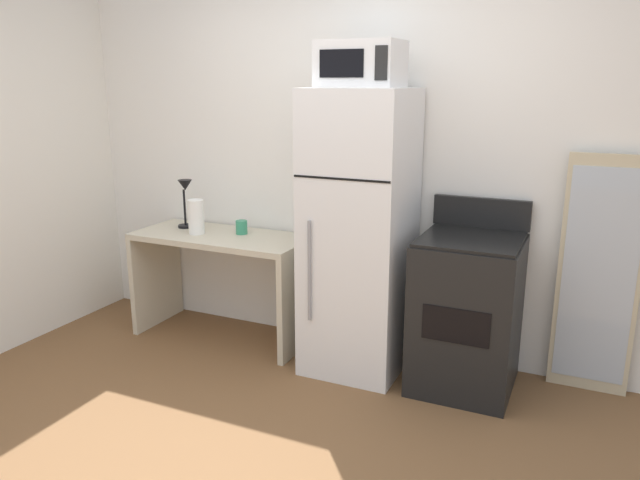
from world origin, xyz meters
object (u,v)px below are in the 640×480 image
(desk, at_px, (222,265))
(refrigerator, at_px, (359,234))
(leaning_mirror, at_px, (598,277))
(microwave, at_px, (361,64))
(desk_lamp, at_px, (185,195))
(oven_range, at_px, (467,312))
(coffee_mug, at_px, (242,227))
(paper_towel_roll, at_px, (196,217))

(desk, distance_m, refrigerator, 1.09)
(desk, relative_size, leaning_mirror, 0.88)
(desk, bearing_deg, microwave, -3.14)
(leaning_mirror, bearing_deg, microwave, -168.11)
(desk_lamp, bearing_deg, oven_range, -2.38)
(microwave, distance_m, oven_range, 1.56)
(coffee_mug, bearing_deg, paper_towel_roll, -156.80)
(paper_towel_roll, bearing_deg, oven_range, 0.70)
(desk_lamp, bearing_deg, microwave, -4.83)
(coffee_mug, bearing_deg, desk, -148.37)
(refrigerator, distance_m, microwave, 1.00)
(coffee_mug, height_order, refrigerator, refrigerator)
(refrigerator, relative_size, oven_range, 1.59)
(refrigerator, bearing_deg, desk, 178.03)
(desk, relative_size, oven_range, 1.12)
(desk, xyz_separation_m, desk_lamp, (-0.33, 0.06, 0.46))
(coffee_mug, bearing_deg, microwave, -8.17)
(refrigerator, xyz_separation_m, leaning_mirror, (1.36, 0.26, -0.17))
(coffee_mug, xyz_separation_m, oven_range, (1.59, -0.10, -0.33))
(microwave, relative_size, oven_range, 0.42)
(paper_towel_roll, xyz_separation_m, leaning_mirror, (2.56, 0.28, -0.17))
(paper_towel_roll, height_order, microwave, microwave)
(desk, height_order, oven_range, oven_range)
(desk, xyz_separation_m, coffee_mug, (0.12, 0.07, 0.27))
(oven_range, xyz_separation_m, leaning_mirror, (0.68, 0.26, 0.23))
(desk_lamp, bearing_deg, refrigerator, -3.95)
(desk, relative_size, paper_towel_roll, 5.12)
(desk, xyz_separation_m, refrigerator, (1.04, -0.04, 0.34))
(desk, height_order, coffee_mug, coffee_mug)
(desk_lamp, bearing_deg, desk, -10.06)
(desk_lamp, height_order, coffee_mug, desk_lamp)
(desk, bearing_deg, oven_range, -0.88)
(coffee_mug, relative_size, paper_towel_roll, 0.40)
(microwave, xyz_separation_m, oven_range, (0.68, 0.03, -1.41))
(desk, height_order, desk_lamp, desk_lamp)
(paper_towel_roll, xyz_separation_m, microwave, (1.20, -0.01, 1.00))
(desk, xyz_separation_m, paper_towel_roll, (-0.17, -0.05, 0.34))
(oven_range, height_order, leaning_mirror, leaning_mirror)
(desk_lamp, xyz_separation_m, refrigerator, (1.37, -0.09, -0.12))
(coffee_mug, relative_size, microwave, 0.21)
(oven_range, bearing_deg, desk_lamp, 177.62)
(refrigerator, xyz_separation_m, oven_range, (0.68, 0.01, -0.41))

